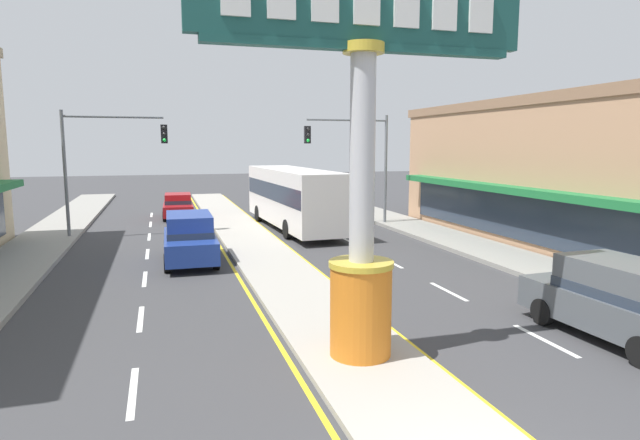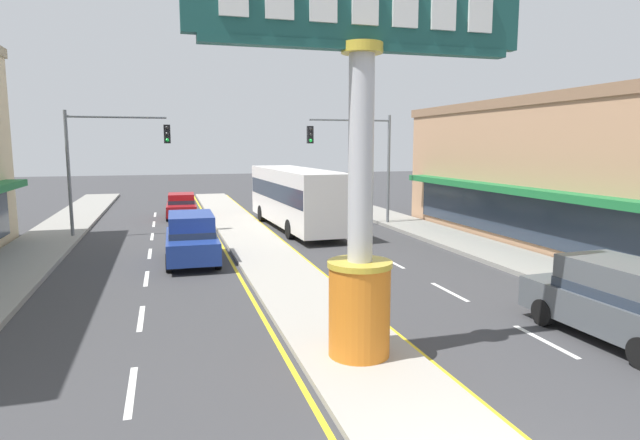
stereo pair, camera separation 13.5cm
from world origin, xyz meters
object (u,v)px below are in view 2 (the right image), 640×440
(traffic_light_right_side, at_px, (360,151))
(bus_far_right_lane, at_px, (296,195))
(suv_near_right_lane, at_px, (192,237))
(district_sign, at_px, (361,169))
(suv_mid_left_lane, at_px, (622,301))
(storefront_right, at_px, (584,172))
(traffic_light_left_side, at_px, (107,151))
(sedan_near_left_lane, at_px, (182,205))

(traffic_light_right_side, xyz_separation_m, bus_far_right_lane, (-3.59, 0.21, -2.38))
(suv_near_right_lane, bearing_deg, district_sign, -74.92)
(bus_far_right_lane, distance_m, suv_mid_left_lane, 18.82)
(suv_near_right_lane, distance_m, suv_mid_left_lane, 14.74)
(storefront_right, bearing_deg, traffic_light_left_side, 160.93)
(storefront_right, bearing_deg, bus_far_right_lane, 147.94)
(bus_far_right_lane, height_order, suv_mid_left_lane, bus_far_right_lane)
(sedan_near_left_lane, xyz_separation_m, suv_mid_left_lane, (9.17, -24.78, 0.20))
(storefront_right, distance_m, bus_far_right_lane, 14.26)
(traffic_light_left_side, bearing_deg, traffic_light_right_side, -0.48)
(traffic_light_left_side, distance_m, suv_near_right_lane, 8.40)
(bus_far_right_lane, bearing_deg, traffic_light_left_side, -179.37)
(bus_far_right_lane, relative_size, suv_mid_left_lane, 2.41)
(district_sign, height_order, sedan_near_left_lane, district_sign)
(traffic_light_left_side, relative_size, sedan_near_left_lane, 1.43)
(storefront_right, distance_m, traffic_light_left_side, 22.74)
(storefront_right, relative_size, bus_far_right_lane, 1.71)
(traffic_light_left_side, bearing_deg, suv_near_right_lane, -62.42)
(district_sign, bearing_deg, traffic_light_right_side, 69.72)
(storefront_right, xyz_separation_m, traffic_light_left_side, (-21.47, 7.42, 0.92))
(storefront_right, height_order, traffic_light_left_side, storefront_right)
(district_sign, bearing_deg, sedan_near_left_lane, 96.93)
(traffic_light_right_side, relative_size, suv_mid_left_lane, 1.32)
(district_sign, xyz_separation_m, sedan_near_left_lane, (-2.93, 24.12, -3.29))
(district_sign, distance_m, bus_far_right_lane, 18.23)
(traffic_light_left_side, relative_size, suv_near_right_lane, 1.34)
(suv_mid_left_lane, bearing_deg, district_sign, 174.04)
(district_sign, distance_m, sedan_near_left_lane, 24.52)
(traffic_light_right_side, xyz_separation_m, sedan_near_left_lane, (-9.45, 6.48, -3.46))
(storefront_right, bearing_deg, suv_near_right_lane, 178.21)
(storefront_right, bearing_deg, traffic_light_right_side, 139.07)
(suv_near_right_lane, bearing_deg, traffic_light_left_side, 117.58)
(bus_far_right_lane, xyz_separation_m, sedan_near_left_lane, (-5.87, 6.27, -1.08))
(traffic_light_left_side, bearing_deg, district_sign, -69.83)
(suv_near_right_lane, relative_size, suv_mid_left_lane, 0.99)
(suv_near_right_lane, bearing_deg, traffic_light_right_side, 35.55)
(traffic_light_left_side, xyz_separation_m, suv_near_right_lane, (3.59, -6.86, -3.26))
(traffic_light_left_side, height_order, suv_mid_left_lane, traffic_light_left_side)
(traffic_light_left_side, bearing_deg, suv_mid_left_lane, -55.27)
(district_sign, distance_m, suv_near_right_lane, 11.69)
(traffic_light_left_side, xyz_separation_m, traffic_light_right_side, (13.04, -0.11, 0.00))
(sedan_near_left_lane, relative_size, suv_mid_left_lane, 0.93)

